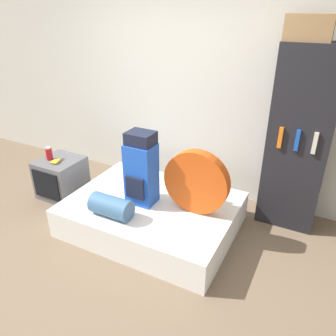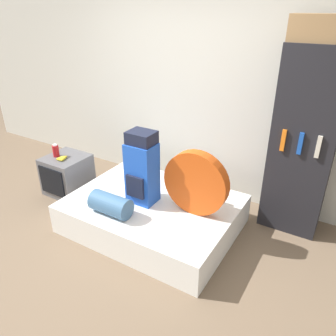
{
  "view_description": "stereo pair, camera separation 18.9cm",
  "coord_description": "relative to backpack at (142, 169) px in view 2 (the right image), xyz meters",
  "views": [
    {
      "loc": [
        1.71,
        -1.95,
        2.25
      ],
      "look_at": [
        0.36,
        0.66,
        0.78
      ],
      "focal_mm": 35.0,
      "sensor_mm": 36.0,
      "label": 1
    },
    {
      "loc": [
        1.87,
        -1.85,
        2.25
      ],
      "look_at": [
        0.36,
        0.66,
        0.78
      ],
      "focal_mm": 35.0,
      "sensor_mm": 36.0,
      "label": 2
    }
  ],
  "objects": [
    {
      "name": "ground_plane",
      "position": [
        -0.07,
        -0.61,
        -0.72
      ],
      "size": [
        16.0,
        16.0,
        0.0
      ],
      "primitive_type": "plane",
      "color": "brown"
    },
    {
      "name": "wall_back",
      "position": [
        -0.07,
        1.14,
        0.58
      ],
      "size": [
        8.0,
        0.05,
        2.6
      ],
      "color": "silver",
      "rests_on": "ground_plane"
    },
    {
      "name": "bed",
      "position": [
        0.1,
        0.04,
        -0.55
      ],
      "size": [
        1.78,
        1.33,
        0.33
      ],
      "color": "white",
      "rests_on": "ground_plane"
    },
    {
      "name": "backpack",
      "position": [
        0.0,
        0.0,
        0.0
      ],
      "size": [
        0.3,
        0.27,
        0.79
      ],
      "color": "blue",
      "rests_on": "bed"
    },
    {
      "name": "tent_bag",
      "position": [
        0.58,
        0.1,
        -0.05
      ],
      "size": [
        0.67,
        0.12,
        0.67
      ],
      "color": "#D14C14",
      "rests_on": "bed"
    },
    {
      "name": "sleeping_roll",
      "position": [
        -0.13,
        -0.38,
        -0.27
      ],
      "size": [
        0.43,
        0.22,
        0.22
      ],
      "color": "#3D668E",
      "rests_on": "bed"
    },
    {
      "name": "television",
      "position": [
        -1.29,
        0.11,
        -0.47
      ],
      "size": [
        0.51,
        0.53,
        0.5
      ],
      "color": "#5B5B60",
      "rests_on": "ground_plane"
    },
    {
      "name": "canister",
      "position": [
        -1.4,
        0.08,
        -0.14
      ],
      "size": [
        0.08,
        0.08,
        0.16
      ],
      "color": "#B2191E",
      "rests_on": "television"
    },
    {
      "name": "banana_bunch",
      "position": [
        -1.27,
        0.06,
        -0.2
      ],
      "size": [
        0.12,
        0.15,
        0.03
      ],
      "color": "yellow",
      "rests_on": "television"
    },
    {
      "name": "bookshelf",
      "position": [
        1.39,
        0.86,
        0.26
      ],
      "size": [
        0.61,
        0.36,
        1.95
      ],
      "color": "black",
      "rests_on": "ground_plane"
    },
    {
      "name": "cardboard_box",
      "position": [
        1.3,
        0.85,
        1.35
      ],
      "size": [
        0.41,
        0.24,
        0.23
      ],
      "color": "#99754C",
      "rests_on": "bookshelf"
    }
  ]
}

